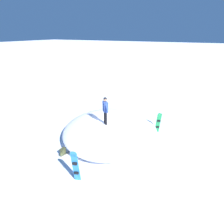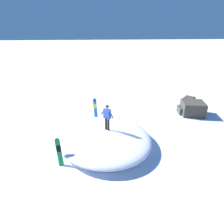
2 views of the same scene
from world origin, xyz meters
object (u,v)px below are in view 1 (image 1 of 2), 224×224
(snowboard_primary_upright, at_px, (158,123))
(backpack_near, at_px, (63,152))
(snowboard_secondary_upright, at_px, (75,166))
(snowboarder_standing, at_px, (105,108))

(snowboard_primary_upright, xyz_separation_m, backpack_near, (4.49, -3.87, -0.57))
(snowboard_secondary_upright, xyz_separation_m, backpack_near, (-1.15, -1.79, -0.67))
(snowboard_primary_upright, bearing_deg, snowboarder_standing, -55.88)
(snowboarder_standing, xyz_separation_m, backpack_near, (2.63, -1.12, -1.71))
(snowboard_primary_upright, relative_size, backpack_near, 2.58)
(snowboard_primary_upright, xyz_separation_m, snowboard_secondary_upright, (5.65, -2.08, 0.10))
(snowboarder_standing, relative_size, snowboard_primary_upright, 1.11)
(backpack_near, bearing_deg, snowboarder_standing, 156.95)
(snowboarder_standing, distance_m, snowboard_primary_upright, 3.51)
(snowboard_secondary_upright, bearing_deg, snowboard_primary_upright, 159.82)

